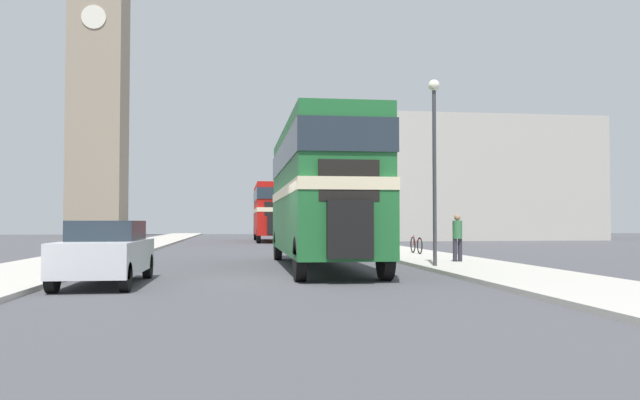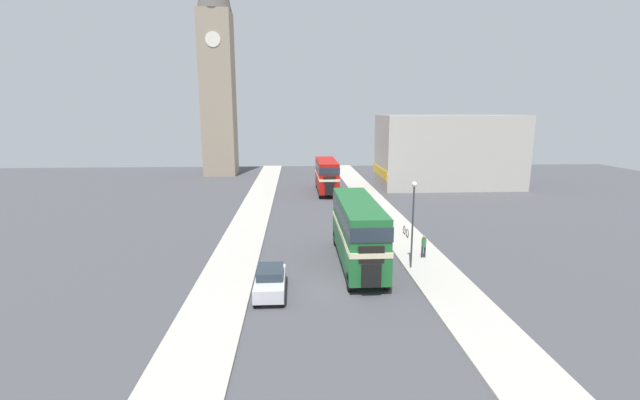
{
  "view_description": "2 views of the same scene",
  "coord_description": "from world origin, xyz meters",
  "px_view_note": "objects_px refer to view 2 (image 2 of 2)",
  "views": [
    {
      "loc": [
        -0.71,
        -15.99,
        1.5
      ],
      "look_at": [
        1.91,
        4.1,
        2.2
      ],
      "focal_mm": 35.0,
      "sensor_mm": 36.0,
      "label": 1
    },
    {
      "loc": [
        -2.3,
        -24.03,
        10.35
      ],
      "look_at": [
        0.0,
        15.88,
        2.17
      ],
      "focal_mm": 24.0,
      "sensor_mm": 36.0,
      "label": 2
    }
  ],
  "objects_px": {
    "bus_distant": "(327,173)",
    "pedestrian_walking": "(424,245)",
    "car_parked_near": "(270,281)",
    "double_decker_bus": "(358,227)",
    "street_lamp": "(413,212)",
    "church_tower": "(216,50)",
    "bicycle_on_pavement": "(406,231)"
  },
  "relations": [
    {
      "from": "double_decker_bus",
      "to": "bicycle_on_pavement",
      "type": "bearing_deg",
      "value": 51.41
    },
    {
      "from": "car_parked_near",
      "to": "pedestrian_walking",
      "type": "height_order",
      "value": "pedestrian_walking"
    },
    {
      "from": "church_tower",
      "to": "street_lamp",
      "type": "bearing_deg",
      "value": -66.37
    },
    {
      "from": "double_decker_bus",
      "to": "bus_distant",
      "type": "bearing_deg",
      "value": 90.3
    },
    {
      "from": "double_decker_bus",
      "to": "bus_distant",
      "type": "distance_m",
      "value": 27.44
    },
    {
      "from": "bicycle_on_pavement",
      "to": "church_tower",
      "type": "bearing_deg",
      "value": 119.4
    },
    {
      "from": "pedestrian_walking",
      "to": "street_lamp",
      "type": "xyz_separation_m",
      "value": [
        -1.44,
        -1.96,
        2.91
      ]
    },
    {
      "from": "double_decker_bus",
      "to": "bicycle_on_pavement",
      "type": "relative_size",
      "value": 6.28
    },
    {
      "from": "double_decker_bus",
      "to": "car_parked_near",
      "type": "distance_m",
      "value": 7.64
    },
    {
      "from": "double_decker_bus",
      "to": "church_tower",
      "type": "xyz_separation_m",
      "value": [
        -16.78,
        45.09,
        17.53
      ]
    },
    {
      "from": "double_decker_bus",
      "to": "church_tower",
      "type": "height_order",
      "value": "church_tower"
    },
    {
      "from": "car_parked_near",
      "to": "pedestrian_walking",
      "type": "bearing_deg",
      "value": 26.97
    },
    {
      "from": "street_lamp",
      "to": "double_decker_bus",
      "type": "bearing_deg",
      "value": 161.06
    },
    {
      "from": "bicycle_on_pavement",
      "to": "pedestrian_walking",
      "type": "bearing_deg",
      "value": -91.49
    },
    {
      "from": "church_tower",
      "to": "bus_distant",
      "type": "bearing_deg",
      "value": -46.7
    },
    {
      "from": "bus_distant",
      "to": "church_tower",
      "type": "distance_m",
      "value": 30.0
    },
    {
      "from": "bus_distant",
      "to": "bicycle_on_pavement",
      "type": "xyz_separation_m",
      "value": [
        5.2,
        -21.11,
        -2.07
      ]
    },
    {
      "from": "street_lamp",
      "to": "church_tower",
      "type": "xyz_separation_m",
      "value": [
        -20.25,
        46.28,
        16.24
      ]
    },
    {
      "from": "bus_distant",
      "to": "church_tower",
      "type": "height_order",
      "value": "church_tower"
    },
    {
      "from": "car_parked_near",
      "to": "bicycle_on_pavement",
      "type": "height_order",
      "value": "car_parked_near"
    },
    {
      "from": "pedestrian_walking",
      "to": "church_tower",
      "type": "relative_size",
      "value": 0.04
    },
    {
      "from": "double_decker_bus",
      "to": "church_tower",
      "type": "bearing_deg",
      "value": 110.42
    },
    {
      "from": "bicycle_on_pavement",
      "to": "street_lamp",
      "type": "distance_m",
      "value": 8.44
    },
    {
      "from": "bus_distant",
      "to": "pedestrian_walking",
      "type": "bearing_deg",
      "value": -79.27
    },
    {
      "from": "bicycle_on_pavement",
      "to": "street_lamp",
      "type": "height_order",
      "value": "street_lamp"
    },
    {
      "from": "car_parked_near",
      "to": "street_lamp",
      "type": "distance_m",
      "value": 10.35
    },
    {
      "from": "bus_distant",
      "to": "car_parked_near",
      "type": "xyz_separation_m",
      "value": [
        -5.61,
        -32.09,
        -1.77
      ]
    },
    {
      "from": "bus_distant",
      "to": "car_parked_near",
      "type": "height_order",
      "value": "bus_distant"
    },
    {
      "from": "pedestrian_walking",
      "to": "street_lamp",
      "type": "height_order",
      "value": "street_lamp"
    },
    {
      "from": "car_parked_near",
      "to": "bus_distant",
      "type": "bearing_deg",
      "value": 80.09
    },
    {
      "from": "double_decker_bus",
      "to": "street_lamp",
      "type": "bearing_deg",
      "value": -18.94
    },
    {
      "from": "car_parked_near",
      "to": "double_decker_bus",
      "type": "bearing_deg",
      "value": 38.98
    }
  ]
}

